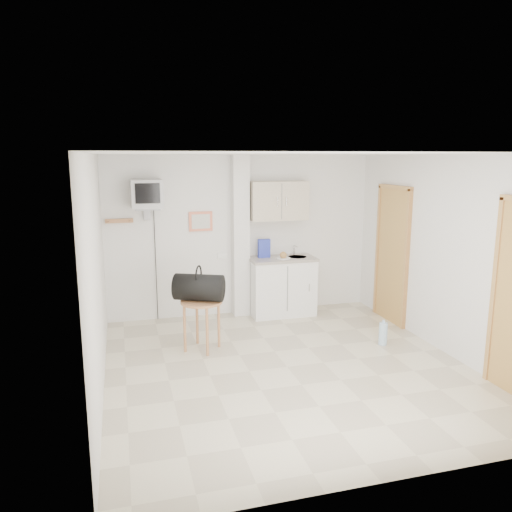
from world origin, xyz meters
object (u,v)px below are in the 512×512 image
object	(u,v)px
crt_television	(147,195)
duffel_bag	(199,287)
round_table	(202,308)
water_bottle	(383,334)

from	to	relation	value
crt_television	duffel_bag	world-z (taller)	crt_television
duffel_bag	round_table	bearing A→B (deg)	-8.93
crt_television	duffel_bag	xyz separation A→B (m)	(0.54, -1.18, -1.10)
crt_television	water_bottle	bearing A→B (deg)	-29.71
crt_television	water_bottle	distance (m)	3.81
water_bottle	duffel_bag	bearing A→B (deg)	168.50
duffel_bag	crt_television	bearing A→B (deg)	139.36
duffel_bag	water_bottle	bearing A→B (deg)	13.40
crt_television	round_table	size ratio (longest dim) A/B	3.26
crt_television	water_bottle	xyz separation A→B (m)	(2.92, -1.67, -1.78)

